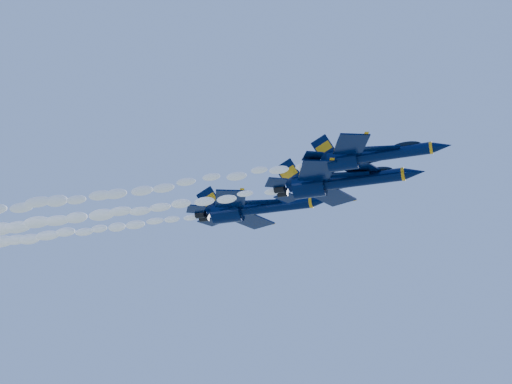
% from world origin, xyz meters
% --- Properties ---
extents(jet_lead, '(15.27, 12.52, 5.67)m').
position_xyz_m(jet_lead, '(15.86, -11.59, 150.91)').
color(jet_lead, '#010D30').
extents(smoke_trail_jet_lead, '(64.02, 2.07, 1.86)m').
position_xyz_m(smoke_trail_jet_lead, '(-22.67, -11.59, 150.44)').
color(smoke_trail_jet_lead, white).
extents(jet_second, '(17.57, 14.41, 6.53)m').
position_xyz_m(jet_second, '(11.29, -6.95, 150.33)').
color(jet_second, '#010D30').
extents(smoke_trail_jet_second, '(64.02, 2.38, 2.14)m').
position_xyz_m(smoke_trail_jet_second, '(-28.23, -6.95, 149.83)').
color(smoke_trail_jet_second, white).
extents(jet_third, '(18.98, 15.57, 7.05)m').
position_xyz_m(jet_third, '(-2.62, 3.50, 152.60)').
color(jet_third, '#010D30').
extents(smoke_trail_jet_third, '(64.02, 2.57, 2.31)m').
position_xyz_m(smoke_trail_jet_third, '(-42.75, 3.50, 152.09)').
color(smoke_trail_jet_third, white).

